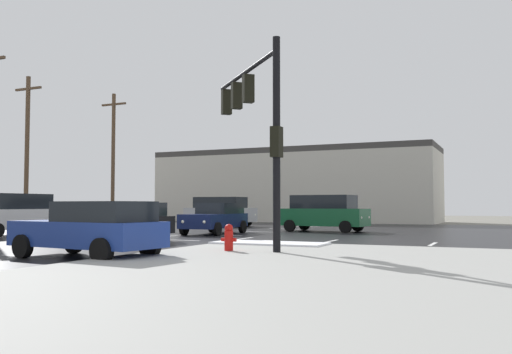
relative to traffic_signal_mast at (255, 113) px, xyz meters
The scene contains 16 objects.
ground_plane 8.90m from the traffic_signal_mast, 132.73° to the left, with size 120.00×120.00×0.00m, color slate.
road_asphalt 8.89m from the traffic_signal_mast, 132.73° to the left, with size 44.00×44.00×0.02m, color black.
sidewalk_corner 10.30m from the traffic_signal_mast, 43.13° to the right, with size 18.00×18.00×0.14m, color #9E9E99.
snow_strip_curbside 4.63m from the traffic_signal_mast, 97.30° to the left, with size 4.00×1.60×0.06m, color white.
lane_markings 7.36m from the traffic_signal_mast, 133.21° to the left, with size 36.15×36.15×0.01m.
traffic_signal_mast is the anchor object (origin of this frame).
fire_hydrant 4.24m from the traffic_signal_mast, 96.89° to the right, with size 0.48×0.26×0.79m.
strip_building_background 32.75m from the traffic_signal_mast, 108.33° to the left, with size 25.20×8.00×6.47m.
sedan_blue 6.31m from the traffic_signal_mast, 127.51° to the right, with size 4.67×2.39×1.58m.
sedan_black 8.24m from the traffic_signal_mast, 163.33° to the left, with size 4.59×2.16×1.58m.
suv_white 15.35m from the traffic_signal_mast, 166.91° to the left, with size 2.33×4.90×2.03m.
suv_silver 20.91m from the traffic_signal_mast, 121.44° to the left, with size 4.88×2.26×2.03m.
suv_green 13.96m from the traffic_signal_mast, 98.28° to the left, with size 4.96×2.50×2.03m.
sedan_navy 11.42m from the traffic_signal_mast, 125.43° to the left, with size 2.18×4.60×1.58m.
utility_pole_far 23.02m from the traffic_signal_mast, 154.57° to the left, with size 2.20×0.28×9.85m.
utility_pole_distant 25.95m from the traffic_signal_mast, 139.12° to the left, with size 2.20×0.28×9.92m.
Camera 1 is at (12.61, -21.75, 1.50)m, focal length 38.62 mm.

